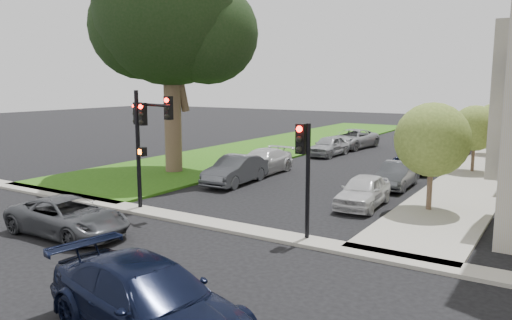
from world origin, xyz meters
The scene contains 21 objects.
ground centered at (0.00, 0.00, 0.00)m, with size 140.00×140.00×0.00m, color black.
grass_strip centered at (-9.00, 24.00, 0.06)m, with size 8.00×44.00×0.12m, color #22520E.
sidewalk_right centered at (6.75, 24.00, 0.06)m, with size 3.50×44.00×0.12m, color #A29F98.
sidewalk_cross centered at (0.00, 2.00, 0.06)m, with size 60.00×1.00×0.12m, color #A29F98.
eucalyptus centered at (-8.27, 9.25, 9.00)m, with size 9.30×8.44×13.18m.
small_tree_a centered at (6.20, 8.09, 2.91)m, with size 2.92×2.92×4.37m.
small_tree_b centered at (6.20, 18.29, 2.57)m, with size 2.57×2.57×3.86m.
small_tree_c centered at (6.20, 26.33, 2.45)m, with size 2.45×2.45×3.68m.
traffic_signal_main centered at (-3.42, 2.23, 3.33)m, with size 2.36×0.71×4.83m.
traffic_signal_secondary centered at (3.60, 2.19, 2.69)m, with size 0.48×0.39×3.86m.
car_cross_near centered at (-3.42, -1.52, 0.64)m, with size 2.12×4.59×1.28m, color #3F4247.
car_cross_far centered at (3.78, -5.08, 0.77)m, with size 2.16×5.31×1.54m, color black.
car_parked_0 centered at (3.67, 7.53, 0.67)m, with size 1.57×3.91×1.33m, color silver.
car_parked_1 centered at (3.75, 12.01, 0.63)m, with size 1.34×3.85×1.27m, color #3F4247.
car_parked_2 centered at (3.46, 17.54, 0.70)m, with size 2.32×5.04×1.40m, color black.
car_parked_3 centered at (3.95, 24.87, 0.70)m, with size 1.66×4.13×1.41m, color maroon.
car_parked_4 centered at (3.61, 30.61, 0.65)m, with size 1.83×4.50×1.31m, color maroon.
car_parked_5 centered at (-3.47, 8.55, 0.72)m, with size 1.53×4.38×1.44m, color #3F4247.
car_parked_6 centered at (-3.81, 11.70, 0.69)m, with size 1.95×4.79×1.39m, color silver.
car_parked_7 centered at (-3.49, 20.13, 0.70)m, with size 1.66×4.12×1.40m, color #999BA0.
car_parked_8 centered at (-3.61, 24.84, 0.74)m, with size 2.45×5.31×1.48m, color #999BA0.
Camera 1 is at (10.69, -11.96, 5.15)m, focal length 35.00 mm.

